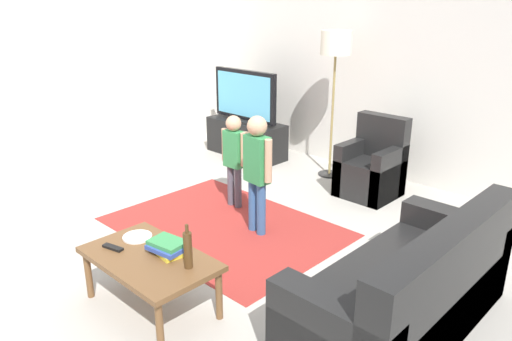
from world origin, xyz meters
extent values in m
plane|color=#B2ADA3|center=(0.00, 0.00, 0.00)|extent=(7.80, 7.80, 0.00)
cube|color=silver|center=(0.00, 3.00, 1.35)|extent=(6.00, 0.12, 2.70)
cube|color=silver|center=(-3.00, 0.00, 1.35)|extent=(0.12, 6.00, 2.70)
cube|color=#9E2D28|center=(-0.34, 0.50, 0.00)|extent=(2.20, 1.60, 0.01)
cube|color=black|center=(-1.83, 2.30, 0.25)|extent=(1.20, 0.44, 0.50)
cube|color=black|center=(-1.83, 2.25, 0.10)|extent=(1.10, 0.32, 0.03)
cube|color=black|center=(-1.83, 2.28, 0.52)|extent=(0.44, 0.28, 0.03)
cube|color=black|center=(-1.83, 2.28, 0.87)|extent=(1.10, 0.07, 0.68)
cube|color=#59B2D8|center=(-1.83, 2.24, 0.87)|extent=(1.00, 0.01, 0.58)
cube|color=black|center=(1.66, 0.28, 0.21)|extent=(0.80, 1.80, 0.42)
cube|color=black|center=(1.96, 0.28, 0.43)|extent=(0.20, 1.80, 0.86)
cube|color=black|center=(1.66, 1.08, 0.30)|extent=(0.80, 0.20, 0.60)
cube|color=#B22823|center=(1.81, 0.83, 0.56)|extent=(0.10, 0.32, 0.32)
cube|color=black|center=(0.23, 2.20, 0.21)|extent=(0.60, 0.60, 0.42)
cube|color=black|center=(0.23, 2.42, 0.45)|extent=(0.60, 0.16, 0.90)
cube|color=black|center=(-0.01, 2.20, 0.30)|extent=(0.12, 0.60, 0.60)
cube|color=black|center=(0.47, 2.20, 0.30)|extent=(0.12, 0.60, 0.60)
cylinder|color=#262626|center=(-0.49, 2.45, 0.01)|extent=(0.28, 0.28, 0.02)
cylinder|color=#99844C|center=(-0.49, 2.45, 0.76)|extent=(0.03, 0.03, 1.50)
cylinder|color=silver|center=(-0.49, 2.45, 1.64)|extent=(0.36, 0.36, 0.28)
cylinder|color=#4C4C59|center=(-0.70, 0.93, 0.23)|extent=(0.08, 0.08, 0.45)
cylinder|color=#4C4C59|center=(-0.59, 0.93, 0.23)|extent=(0.08, 0.08, 0.45)
cube|color=#338C4C|center=(-0.64, 0.93, 0.65)|extent=(0.22, 0.13, 0.39)
sphere|color=tan|center=(-0.64, 0.93, 0.92)|extent=(0.16, 0.16, 0.16)
cylinder|color=tan|center=(-0.78, 0.93, 0.67)|extent=(0.06, 0.06, 0.35)
cylinder|color=tan|center=(-0.50, 0.94, 0.67)|extent=(0.06, 0.06, 0.35)
cylinder|color=#33598C|center=(-0.10, 0.66, 0.26)|extent=(0.09, 0.09, 0.52)
cylinder|color=#33598C|center=(0.03, 0.64, 0.26)|extent=(0.09, 0.09, 0.52)
cube|color=#338C4C|center=(-0.04, 0.65, 0.74)|extent=(0.26, 0.16, 0.44)
sphere|color=tan|center=(-0.04, 0.65, 1.05)|extent=(0.18, 0.18, 0.18)
cylinder|color=tan|center=(-0.19, 0.67, 0.76)|extent=(0.07, 0.07, 0.40)
cylinder|color=tan|center=(0.12, 0.63, 0.76)|extent=(0.07, 0.07, 0.40)
cube|color=brown|center=(0.26, -0.76, 0.40)|extent=(1.00, 0.60, 0.04)
cylinder|color=brown|center=(-0.19, -1.01, 0.19)|extent=(0.05, 0.05, 0.38)
cylinder|color=brown|center=(0.71, -1.01, 0.19)|extent=(0.05, 0.05, 0.38)
cylinder|color=brown|center=(-0.19, -0.51, 0.19)|extent=(0.05, 0.05, 0.38)
cylinder|color=brown|center=(0.71, -0.51, 0.19)|extent=(0.05, 0.05, 0.38)
cube|color=yellow|center=(0.32, -0.63, 0.44)|extent=(0.28, 0.21, 0.03)
cube|color=#334CA5|center=(0.32, -0.65, 0.47)|extent=(0.28, 0.21, 0.03)
cube|color=#388C4C|center=(0.31, -0.63, 0.50)|extent=(0.28, 0.22, 0.03)
cylinder|color=#4C3319|center=(0.58, -0.66, 0.55)|extent=(0.06, 0.06, 0.26)
cylinder|color=#4C3319|center=(0.58, -0.66, 0.71)|extent=(0.02, 0.02, 0.06)
cube|color=black|center=(-0.02, -0.88, 0.43)|extent=(0.18, 0.09, 0.02)
cylinder|color=white|center=(-0.04, -0.66, 0.43)|extent=(0.22, 0.22, 0.02)
cube|color=silver|center=(-0.02, -0.66, 0.44)|extent=(0.14, 0.08, 0.01)
camera|label=1|loc=(2.95, -2.45, 2.15)|focal=34.65mm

